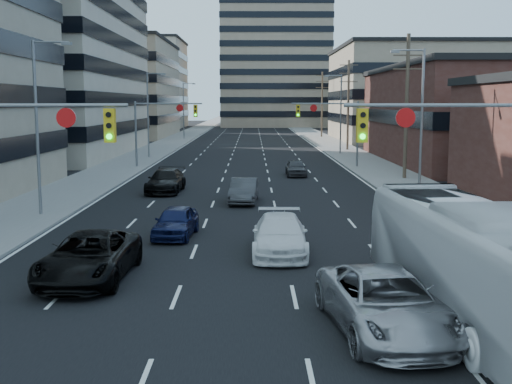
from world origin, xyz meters
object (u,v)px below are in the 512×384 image
object	(u,v)px
sedan_blue	(176,222)
transit_bus	(475,264)
black_pickup	(89,257)
white_van	(280,235)
silver_suv	(386,303)

from	to	relation	value
sedan_blue	transit_bus	bearing A→B (deg)	-45.30
black_pickup	white_van	size ratio (longest dim) A/B	1.09
black_pickup	transit_bus	size ratio (longest dim) A/B	0.48
silver_suv	transit_bus	xyz separation A→B (m)	(2.52, 0.76, 0.84)
black_pickup	transit_bus	xyz separation A→B (m)	(11.39, -4.26, 0.85)
transit_bus	sedan_blue	world-z (taller)	transit_bus
white_van	silver_suv	size ratio (longest dim) A/B	0.90
white_van	transit_bus	bearing A→B (deg)	-57.04
white_van	sedan_blue	bearing A→B (deg)	145.97
silver_suv	transit_bus	distance (m)	2.77
transit_bus	sedan_blue	distance (m)	14.58
white_van	transit_bus	distance (m)	9.39
white_van	sedan_blue	size ratio (longest dim) A/B	1.29
silver_suv	sedan_blue	world-z (taller)	silver_suv
silver_suv	transit_bus	world-z (taller)	transit_bus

